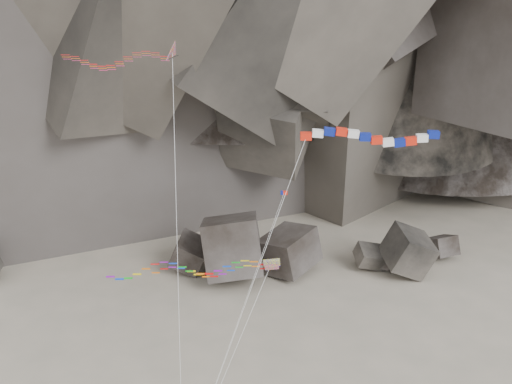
{
  "coord_description": "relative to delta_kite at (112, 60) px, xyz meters",
  "views": [
    {
      "loc": [
        0.42,
        -41.0,
        38.04
      ],
      "look_at": [
        3.23,
        6.0,
        19.88
      ],
      "focal_mm": 45.0,
      "sensor_mm": 36.0,
      "label": 1
    }
  ],
  "objects": [
    {
      "name": "boulder_field",
      "position": [
        2.83,
        26.42,
        -28.04
      ],
      "size": [
        74.63,
        15.82,
        9.14
      ],
      "color": "#47423F",
      "rests_on": "ground"
    },
    {
      "name": "delta_kite",
      "position": [
        0.0,
        0.0,
        0.0
      ],
      "size": [
        8.67,
        8.74,
        30.63
      ],
      "rotation": [
        0.0,
        0.0,
        -0.41
      ],
      "color": "red",
      "rests_on": "ground"
    },
    {
      "name": "banner_kite",
      "position": [
        17.17,
        -4.71,
        -4.6
      ],
      "size": [
        17.83,
        4.17,
        25.35
      ],
      "rotation": [
        0.0,
        0.0,
        -0.05
      ],
      "color": "red",
      "rests_on": "ground"
    },
    {
      "name": "parafoil_kite",
      "position": [
        4.38,
        -0.92,
        -15.88
      ],
      "size": [
        13.8,
        7.65,
        14.11
      ],
      "rotation": [
        0.0,
        0.0,
        -0.07
      ],
      "color": "#E3F10D",
      "rests_on": "ground"
    },
    {
      "name": "pennant_kite",
      "position": [
        9.93,
        -2.87,
        -14.75
      ],
      "size": [
        8.18,
        7.2,
        19.61
      ],
      "rotation": [
        0.0,
        0.0,
        -0.23
      ],
      "color": "red",
      "rests_on": "ground"
    }
  ]
}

